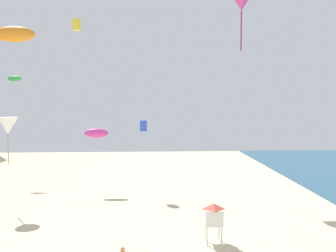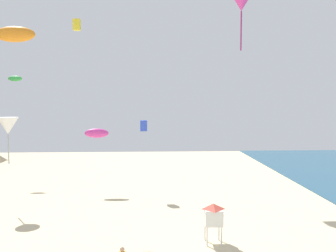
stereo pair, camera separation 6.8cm
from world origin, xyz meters
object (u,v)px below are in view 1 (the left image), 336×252
Objects in this scene: lifeguard_stand at (213,215)px; kite_orange_parafoil at (15,34)px; kite_magenta_delta at (242,0)px; kite_yellow_box_2 at (77,25)px; kite_magenta_parafoil at (96,133)px; kite_white_delta at (8,126)px; kite_blue_box_2 at (144,126)px; kite_green_parafoil at (15,79)px.

kite_orange_parafoil is at bearing 149.66° from lifeguard_stand.
kite_yellow_box_2 is at bearing 147.54° from kite_magenta_delta.
kite_magenta_parafoil is 2.75× the size of kite_yellow_box_2.
lifeguard_stand is 0.66× the size of kite_white_delta.
kite_magenta_delta is at bearing -24.40° from kite_white_delta.
kite_yellow_box_2 is at bearing 40.76° from kite_orange_parafoil.
kite_yellow_box_2 is (3.72, 3.21, 1.36)m from kite_orange_parafoil.
kite_orange_parafoil is 13.92m from kite_blue_box_2.
kite_yellow_box_2 is (9.66, -12.95, 3.48)m from kite_green_parafoil.
kite_white_delta is (-2.12, 3.77, -6.74)m from kite_orange_parafoil.
kite_green_parafoil is at bearing 151.35° from kite_blue_box_2.
kite_blue_box_2 is at bearing -28.65° from kite_green_parafoil.
kite_orange_parafoil is 0.77× the size of kite_magenta_delta.
kite_blue_box_2 is (4.73, -1.78, 0.85)m from kite_magenta_parafoil.
kite_magenta_delta is at bearing -32.46° from kite_yellow_box_2.
kite_orange_parafoil is at bearing -137.97° from kite_blue_box_2.
kite_magenta_parafoil is at bearing 66.87° from kite_orange_parafoil.
kite_yellow_box_2 reaches higher than kite_white_delta.
kite_green_parafoil is 0.41× the size of kite_white_delta.
lifeguard_stand is 2.51× the size of kite_blue_box_2.
kite_magenta_delta reaches higher than kite_blue_box_2.
kite_blue_box_2 is at bearing -20.62° from kite_magenta_parafoil.
kite_magenta_parafoil is 13.28m from kite_orange_parafoil.
kite_magenta_parafoil is (-9.33, 14.10, 3.98)m from lifeguard_stand.
kite_green_parafoil is at bearing 110.17° from kite_orange_parafoil.
kite_orange_parafoil is 8.01m from kite_white_delta.
kite_white_delta is at bearing -158.86° from kite_blue_box_2.
lifeguard_stand is at bearing -37.38° from kite_yellow_box_2.
kite_orange_parafoil is 0.74× the size of kite_white_delta.
kite_magenta_parafoil is at bearing 85.93° from kite_yellow_box_2.
kite_white_delta is at bearing 119.40° from kite_orange_parafoil.
lifeguard_stand is at bearing -173.38° from kite_magenta_delta.
kite_orange_parafoil is 2.83× the size of kite_blue_box_2.
kite_green_parafoil is 0.43× the size of kite_magenta_delta.
kite_magenta_parafoil is 0.83× the size of kite_orange_parafoil.
kite_green_parafoil is 1.57× the size of kite_blue_box_2.
kite_green_parafoil is 29.48m from kite_magenta_delta.
kite_green_parafoil is (-5.94, 16.16, -2.12)m from kite_orange_parafoil.
kite_blue_box_2 is at bearing 42.90° from kite_yellow_box_2.
kite_blue_box_2 is at bearing 117.36° from kite_magenta_delta.
lifeguard_stand is 2.94× the size of kite_yellow_box_2.
kite_orange_parafoil is 5.10m from kite_yellow_box_2.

